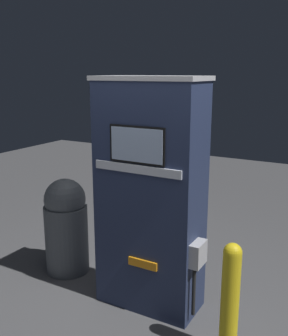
# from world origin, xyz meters

# --- Properties ---
(ground_plane) EXTENTS (14.00, 14.00, 0.00)m
(ground_plane) POSITION_xyz_m (0.00, 0.00, 0.00)
(ground_plane) COLOR #4C4C4F
(gas_pump) EXTENTS (1.04, 0.50, 2.13)m
(gas_pump) POSITION_xyz_m (0.00, 0.23, 1.07)
(gas_pump) COLOR #232D4C
(gas_pump) RESTS_ON ground_plane
(safety_bollard) EXTENTS (0.14, 0.14, 0.95)m
(safety_bollard) POSITION_xyz_m (0.88, -0.12, 0.50)
(safety_bollard) COLOR yellow
(safety_bollard) RESTS_ON ground_plane
(trash_bin) EXTENTS (0.47, 0.47, 1.06)m
(trash_bin) POSITION_xyz_m (-1.10, 0.33, 0.54)
(trash_bin) COLOR #51565B
(trash_bin) RESTS_ON ground_plane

